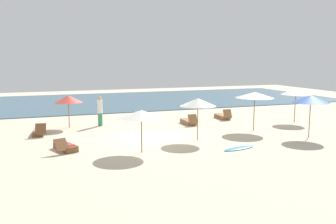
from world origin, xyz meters
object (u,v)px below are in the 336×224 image
at_px(umbrella_4, 141,114).
at_px(lounger_5, 39,132).
at_px(lounger_1, 189,122).
at_px(surfboard, 239,148).
at_px(umbrella_0, 296,92).
at_px(umbrella_3, 68,99).
at_px(person_0, 100,111).
at_px(lounger_0, 223,116).
at_px(umbrella_1, 198,102).
at_px(umbrella_6, 311,99).
at_px(umbrella_2, 255,95).
at_px(lounger_3, 65,147).

relative_size(umbrella_4, lounger_5, 1.26).
height_order(lounger_1, surfboard, lounger_1).
height_order(umbrella_0, umbrella_3, umbrella_0).
height_order(umbrella_0, person_0, umbrella_0).
distance_m(umbrella_3, lounger_0, 10.68).
height_order(umbrella_1, lounger_5, umbrella_1).
bearing_deg(lounger_1, surfboard, -92.73).
bearing_deg(umbrella_6, surfboard, -168.59).
bearing_deg(umbrella_6, umbrella_4, -179.69).
height_order(umbrella_2, lounger_1, umbrella_2).
xyz_separation_m(umbrella_1, person_0, (-4.10, 5.93, -1.05)).
relative_size(umbrella_0, umbrella_2, 0.98).
relative_size(umbrella_6, lounger_1, 1.40).
xyz_separation_m(lounger_1, person_0, (-5.51, 1.44, 0.80)).
distance_m(umbrella_6, lounger_0, 7.54).
relative_size(umbrella_2, lounger_1, 1.39).
bearing_deg(umbrella_0, umbrella_4, -160.13).
relative_size(lounger_1, lounger_5, 0.98).
bearing_deg(lounger_3, lounger_1, 28.24).
height_order(umbrella_6, person_0, umbrella_6).
bearing_deg(lounger_0, lounger_3, -153.65).
distance_m(umbrella_2, lounger_0, 4.87).
relative_size(umbrella_3, surfboard, 1.08).
height_order(umbrella_4, lounger_0, umbrella_4).
height_order(umbrella_3, lounger_1, umbrella_3).
bearing_deg(person_0, lounger_3, -114.61).
xyz_separation_m(umbrella_6, lounger_1, (-4.61, 5.92, -1.95)).
distance_m(umbrella_6, surfboard, 5.45).
height_order(umbrella_1, umbrella_6, umbrella_6).
distance_m(umbrella_0, umbrella_4, 12.67).
xyz_separation_m(umbrella_1, lounger_1, (1.41, 4.49, -1.85)).
xyz_separation_m(umbrella_3, lounger_3, (-0.75, -5.92, -1.61)).
height_order(lounger_3, person_0, person_0).
relative_size(person_0, surfboard, 1.01).
relative_size(lounger_0, lounger_5, 0.98).
xyz_separation_m(umbrella_3, umbrella_6, (12.03, -7.45, 0.33)).
height_order(umbrella_3, lounger_3, umbrella_3).
xyz_separation_m(lounger_0, lounger_5, (-12.38, -1.43, 0.01)).
bearing_deg(umbrella_6, umbrella_3, 148.24).
relative_size(umbrella_2, surfboard, 1.23).
distance_m(person_0, surfboard, 9.87).
xyz_separation_m(lounger_1, lounger_3, (-8.18, -4.39, 0.00)).
relative_size(lounger_0, lounger_1, 1.00).
distance_m(umbrella_3, person_0, 2.09).
bearing_deg(lounger_1, lounger_5, -178.65).
bearing_deg(umbrella_0, umbrella_6, -119.54).
bearing_deg(lounger_0, umbrella_0, -36.53).
relative_size(umbrella_3, umbrella_6, 0.86).
relative_size(umbrella_0, lounger_3, 1.27).
xyz_separation_m(umbrella_1, lounger_5, (-7.84, 4.27, -1.84)).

